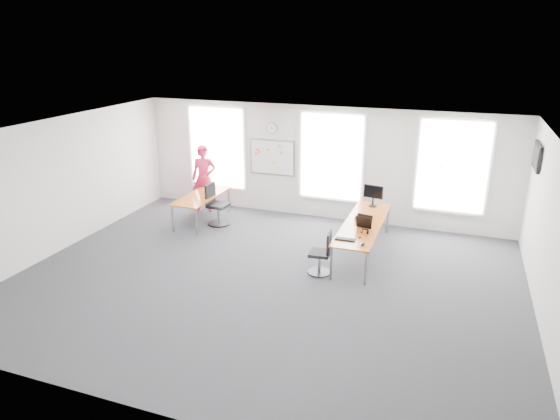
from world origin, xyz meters
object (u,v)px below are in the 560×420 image
at_px(desk_left, 202,197).
at_px(desk_right, 363,225).
at_px(person, 204,178).
at_px(chair_left, 216,207).
at_px(keyboard, 345,239).
at_px(chair_right, 322,255).
at_px(monitor, 373,194).
at_px(headphones, 364,231).

bearing_deg(desk_left, desk_right, -8.33).
height_order(desk_right, person, person).
bearing_deg(person, chair_left, -65.60).
height_order(desk_right, desk_left, desk_right).
xyz_separation_m(desk_left, person, (-0.34, 0.80, 0.27)).
bearing_deg(keyboard, chair_left, 155.59).
relative_size(desk_left, person, 1.06).
xyz_separation_m(desk_left, chair_left, (0.45, -0.06, -0.19)).
height_order(chair_left, keyboard, chair_left).
bearing_deg(chair_left, keyboard, -111.24).
xyz_separation_m(desk_right, chair_right, (-0.59, -1.27, -0.29)).
bearing_deg(monitor, chair_left, -162.06).
height_order(chair_right, chair_left, chair_left).
relative_size(chair_right, chair_left, 0.85).
height_order(keyboard, headphones, headphones).
xyz_separation_m(desk_right, desk_left, (-4.40, 0.64, -0.04)).
height_order(desk_left, keyboard, keyboard).
bearing_deg(person, headphones, -40.84).
relative_size(desk_right, chair_right, 3.33).
bearing_deg(chair_left, monitor, -78.41).
xyz_separation_m(keyboard, monitor, (0.16, 2.30, 0.31)).
relative_size(person, headphones, 10.84).
relative_size(chair_right, headphones, 5.35).
relative_size(desk_right, chair_left, 2.84).
height_order(desk_left, person, person).
bearing_deg(desk_right, chair_left, 171.62).
bearing_deg(chair_right, keyboard, 106.00).
xyz_separation_m(chair_left, person, (-0.78, 0.86, 0.46)).
distance_m(desk_right, desk_left, 4.45).
xyz_separation_m(person, headphones, (4.88, -2.06, -0.14)).
distance_m(chair_left, headphones, 4.28).
xyz_separation_m(desk_left, keyboard, (4.23, -1.74, 0.10)).
bearing_deg(chair_right, desk_right, 149.46).
distance_m(desk_right, monitor, 1.26).
bearing_deg(monitor, desk_left, -163.75).
distance_m(desk_left, person, 0.91).
bearing_deg(keyboard, monitor, 85.53).
bearing_deg(person, monitor, -20.88).
distance_m(keyboard, headphones, 0.57).
xyz_separation_m(person, monitor, (4.73, -0.24, 0.13)).
height_order(chair_right, headphones, chair_right).
xyz_separation_m(desk_right, keyboard, (-0.17, -1.10, 0.06)).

